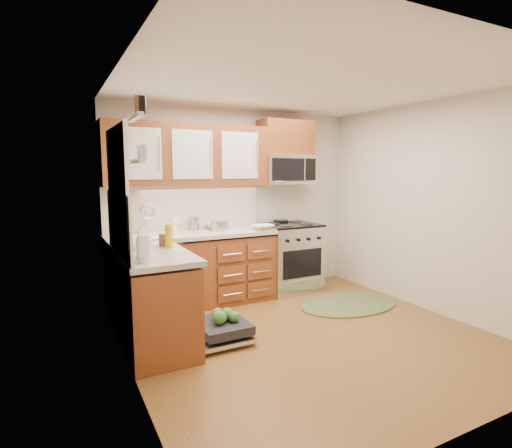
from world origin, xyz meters
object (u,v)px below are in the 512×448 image
sink (151,247)px  bowl_b (217,226)px  stock_pot (219,226)px  cup (227,225)px  bowl_a (263,227)px  range (290,257)px  upper_cabinets (188,155)px  dishwasher (219,331)px  skillet (281,221)px  cutting_board (266,229)px  microwave (286,170)px  paper_towel_roll (145,249)px  rug (349,304)px

sink → bowl_b: (0.90, 0.18, 0.17)m
stock_pot → cup: size_ratio=2.02×
sink → bowl_a: bowl_a is taller
range → sink: (-1.93, -0.01, 0.33)m
sink → stock_pot: 0.89m
stock_pot → cup: (0.20, 0.21, -0.02)m
sink → upper_cabinets: bearing=16.4°
sink → bowl_a: size_ratio=2.27×
dishwasher → stock_pot: size_ratio=3.21×
skillet → bowl_b: 0.98m
range → sink: range is taller
cutting_board → microwave: bearing=33.4°
cup → skillet: bearing=-2.7°
range → cup: (-0.86, 0.21, 0.49)m
sink → skillet: skillet is taller
dishwasher → microwave: bearing=39.1°
sink → paper_towel_roll: bearing=-104.7°
range → bowl_a: bearing=-161.2°
sink → bowl_b: bearing=11.3°
microwave → cutting_board: (-0.50, -0.33, -0.77)m
stock_pot → cup: stock_pot is taller
skillet → paper_towel_roll: paper_towel_roll is taller
upper_cabinets → microwave: (1.41, -0.02, -0.18)m
stock_pot → bowl_a: size_ratio=0.80×
upper_cabinets → stock_pot: 0.96m
stock_pot → microwave: bearing=6.1°
rug → stock_pot: 1.92m
rug → paper_towel_roll: paper_towel_roll is taller
skillet → rug: bearing=-70.0°
bowl_a → rug: bearing=-39.1°
cutting_board → stock_pot: bearing=158.8°
upper_cabinets → bowl_b: 0.98m
upper_cabinets → bowl_a: bearing=-20.4°
sink → rug: size_ratio=0.46×
range → rug: range is taller
dishwasher → skillet: (1.49, 1.30, 0.87)m
sink → dishwasher: 1.38m
upper_cabinets → dishwasher: upper_cabinets is taller
dishwasher → upper_cabinets: bearing=84.0°
dishwasher → rug: 1.90m
range → rug: size_ratio=0.70×
microwave → cutting_board: 0.97m
dishwasher → cup: (0.68, 1.34, 0.87)m
microwave → cup: microwave is taller
microwave → paper_towel_roll: 2.79m
upper_cabinets → dishwasher: size_ratio=2.93×
skillet → cup: (-0.81, 0.04, -0.00)m
stock_pot → bowl_a: bearing=-19.5°
sink → dishwasher: bearing=-70.8°
upper_cabinets → rug: 2.75m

